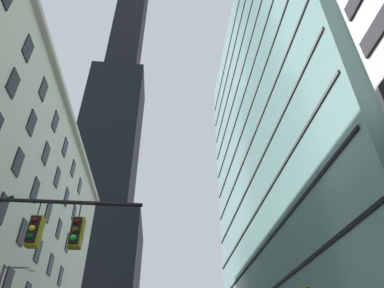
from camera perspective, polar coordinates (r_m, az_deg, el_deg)
The scene contains 2 objects.
dark_skyscraper at distance 110.76m, azimuth -14.40°, elevation -4.53°, with size 26.28×26.28×186.98m.
glass_office_midrise at distance 45.06m, azimuth 19.07°, elevation 0.71°, with size 16.37×41.59×52.79m.
Camera 1 is at (1.38, -7.39, 1.38)m, focal length 31.95 mm.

